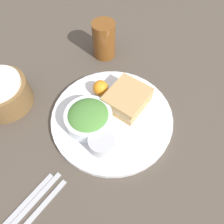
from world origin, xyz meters
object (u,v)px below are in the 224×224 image
at_px(knife, 31,208).
at_px(spoon, 25,203).
at_px(drink_glass, 104,40).
at_px(sandwich, 127,99).
at_px(salad_bowl, 89,118).
at_px(plate, 112,117).
at_px(fork, 36,213).
at_px(dressing_cup, 102,143).
at_px(bread_basket, 2,93).

xyz_separation_m(knife, spoon, (-0.00, 0.02, 0.00)).
distance_m(drink_glass, spoon, 0.52).
bearing_deg(sandwich, spoon, 176.96).
distance_m(sandwich, salad_bowl, 0.12).
distance_m(plate, spoon, 0.30).
bearing_deg(plate, knife, -179.06).
distance_m(fork, knife, 0.02).
xyz_separation_m(sandwich, drink_glass, (0.13, 0.19, 0.02)).
relative_size(salad_bowl, drink_glass, 1.04).
xyz_separation_m(dressing_cup, spoon, (-0.21, 0.05, -0.03)).
relative_size(sandwich, spoon, 0.74).
bearing_deg(fork, plate, -176.54).
xyz_separation_m(sandwich, spoon, (-0.36, 0.02, -0.04)).
distance_m(sandwich, knife, 0.36).
relative_size(bread_basket, fork, 0.86).
bearing_deg(dressing_cup, sandwich, 12.00).
bearing_deg(dressing_cup, salad_bowl, 66.10).
relative_size(fork, spoon, 1.11).
height_order(plate, sandwich, sandwich).
bearing_deg(bread_basket, spoon, -119.16).
xyz_separation_m(drink_glass, fork, (-0.49, -0.21, -0.06)).
bearing_deg(spoon, knife, 90.00).
distance_m(dressing_cup, spoon, 0.22).
bearing_deg(salad_bowl, plate, -32.18).
distance_m(bread_basket, fork, 0.34).
bearing_deg(dressing_cup, fork, 176.10).
height_order(plate, drink_glass, drink_glass).
xyz_separation_m(plate, sandwich, (0.06, -0.01, 0.03)).
height_order(sandwich, spoon, sandwich).
height_order(dressing_cup, spoon, dressing_cup).
bearing_deg(fork, sandwich, -178.23).
height_order(salad_bowl, knife, salad_bowl).
distance_m(salad_bowl, drink_glass, 0.29).
bearing_deg(sandwich, bread_basket, 126.23).
height_order(knife, spoon, same).
height_order(salad_bowl, dressing_cup, salad_bowl).
distance_m(knife, spoon, 0.02).
bearing_deg(fork, bread_basket, -117.03).
bearing_deg(plate, spoon, 177.49).
distance_m(bread_basket, spoon, 0.31).
bearing_deg(plate, dressing_cup, -156.87).
bearing_deg(drink_glass, plate, -135.64).
xyz_separation_m(bread_basket, spoon, (-0.15, -0.27, -0.04)).
distance_m(dressing_cup, fork, 0.21).
xyz_separation_m(fork, spoon, (-0.00, 0.04, 0.00)).
height_order(plate, fork, plate).
height_order(fork, knife, same).
relative_size(sandwich, drink_glass, 0.99).
distance_m(plate, dressing_cup, 0.10).
height_order(fork, spoon, same).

